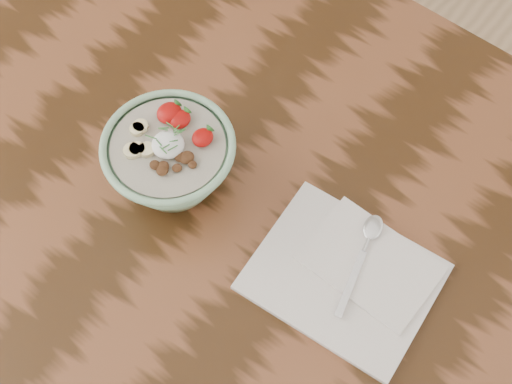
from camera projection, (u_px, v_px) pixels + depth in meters
table at (314, 256)px, 109.15cm from camera, size 160.00×90.00×75.00cm
breakfast_bowl at (171, 160)px, 99.19cm from camera, size 18.51×18.51×12.10cm
napkin at (349, 274)px, 97.22cm from camera, size 25.68×21.51×1.48cm
spoon at (368, 241)px, 98.21cm from camera, size 5.91×16.00×0.84cm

